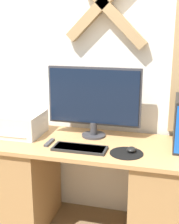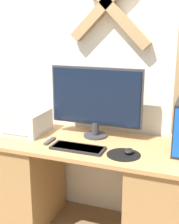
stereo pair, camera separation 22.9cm
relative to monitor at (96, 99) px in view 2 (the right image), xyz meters
The scene contains 8 objects.
wall_back 0.36m from the monitor, 87.57° to the left, with size 6.40×0.13×2.70m.
desk 0.70m from the monitor, 91.87° to the right, with size 1.62×0.65×0.78m.
monitor is the anchor object (origin of this frame).
keyboard 0.42m from the monitor, 96.42° to the right, with size 0.39×0.16×0.02m.
mousepad 0.51m from the monitor, 43.43° to the right, with size 0.23×0.23×0.00m.
mouse 0.51m from the monitor, 37.56° to the right, with size 0.06×0.08×0.03m.
printer 0.63m from the monitor, 169.41° to the right, with size 0.33×0.34×0.18m.
remote_control 0.48m from the monitor, 139.62° to the right, with size 0.03×0.15×0.02m.
Camera 2 is at (0.78, -1.74, 1.64)m, focal length 50.00 mm.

